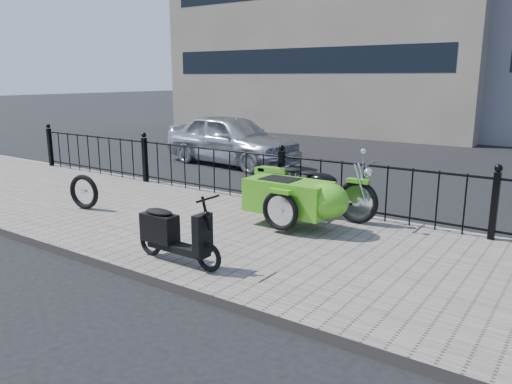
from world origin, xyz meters
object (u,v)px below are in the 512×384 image
Objects in this scene: spare_tire at (84,192)px; sedan_car at (231,139)px; motorcycle_sidecar at (303,196)px; scooter at (172,234)px.

sedan_car is (-1.13, 5.63, 0.26)m from spare_tire.
scooter is (-0.57, -2.24, -0.12)m from motorcycle_sidecar.
spare_tire is (-3.60, -1.28, -0.17)m from motorcycle_sidecar.
motorcycle_sidecar is 3.82m from spare_tire.
sedan_car is at bearing 122.28° from scooter.
scooter is at bearing -141.46° from sedan_car.
motorcycle_sidecar is at bearing 19.64° from spare_tire.
sedan_car is at bearing 137.41° from motorcycle_sidecar.
motorcycle_sidecar reaches higher than scooter.
scooter is 3.18m from spare_tire.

